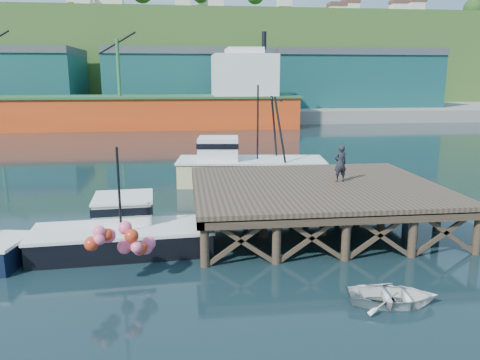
{
  "coord_description": "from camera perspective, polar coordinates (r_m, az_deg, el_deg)",
  "views": [
    {
      "loc": [
        -0.87,
        -21.97,
        7.29
      ],
      "look_at": [
        1.99,
        2.0,
        1.96
      ],
      "focal_mm": 35.0,
      "sensor_mm": 36.0,
      "label": 1
    }
  ],
  "objects": [
    {
      "name": "ground",
      "position": [
        23.17,
        -4.32,
        -5.94
      ],
      "size": [
        300.0,
        300.0,
        0.0
      ],
      "primitive_type": "plane",
      "color": "black",
      "rests_on": "ground"
    },
    {
      "name": "wharf",
      "position": [
        23.32,
        9.25,
        -0.99
      ],
      "size": [
        12.0,
        10.0,
        2.62
      ],
      "color": "brown",
      "rests_on": "ground"
    },
    {
      "name": "far_quay",
      "position": [
        92.19,
        -6.3,
        8.46
      ],
      "size": [
        160.0,
        40.0,
        2.0
      ],
      "primitive_type": "cube",
      "color": "gray",
      "rests_on": "ground"
    },
    {
      "name": "warehouse_mid",
      "position": [
        86.98,
        -6.35,
        11.85
      ],
      "size": [
        28.0,
        16.0,
        9.0
      ],
      "primitive_type": "cube",
      "color": "#174C4A",
      "rests_on": "far_quay"
    },
    {
      "name": "warehouse_right",
      "position": [
        92.29,
        13.02,
        11.64
      ],
      "size": [
        30.0,
        16.0,
        9.0
      ],
      "primitive_type": "cube",
      "color": "#174C4A",
      "rests_on": "far_quay"
    },
    {
      "name": "cargo_ship",
      "position": [
        70.5,
        -13.13,
        8.89
      ],
      "size": [
        55.5,
        10.0,
        13.75
      ],
      "color": "#E74515",
      "rests_on": "ground"
    },
    {
      "name": "hillside",
      "position": [
        122.03,
        -6.58,
        14.11
      ],
      "size": [
        220.0,
        50.0,
        22.0
      ],
      "primitive_type": "cube",
      "color": "#2D511E",
      "rests_on": "ground"
    },
    {
      "name": "boat_black",
      "position": [
        20.72,
        -14.04,
        -6.06
      ],
      "size": [
        7.65,
        6.42,
        4.63
      ],
      "rotation": [
        0.0,
        0.0,
        0.07
      ],
      "color": "black",
      "rests_on": "ground"
    },
    {
      "name": "trawler",
      "position": [
        32.44,
        0.94,
        1.97
      ],
      "size": [
        10.47,
        4.75,
        6.78
      ],
      "rotation": [
        0.0,
        0.0,
        -0.11
      ],
      "color": "beige",
      "rests_on": "ground"
    },
    {
      "name": "dinghy",
      "position": [
        16.53,
        18.13,
        -13.25
      ],
      "size": [
        3.2,
        2.55,
        0.6
      ],
      "primitive_type": "imported",
      "rotation": [
        0.0,
        0.0,
        1.39
      ],
      "color": "silver",
      "rests_on": "ground"
    },
    {
      "name": "dockworker",
      "position": [
        23.98,
        12.13,
        1.99
      ],
      "size": [
        0.75,
        0.56,
        1.86
      ],
      "primitive_type": "imported",
      "rotation": [
        0.0,
        0.0,
        3.32
      ],
      "color": "black",
      "rests_on": "wharf"
    }
  ]
}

